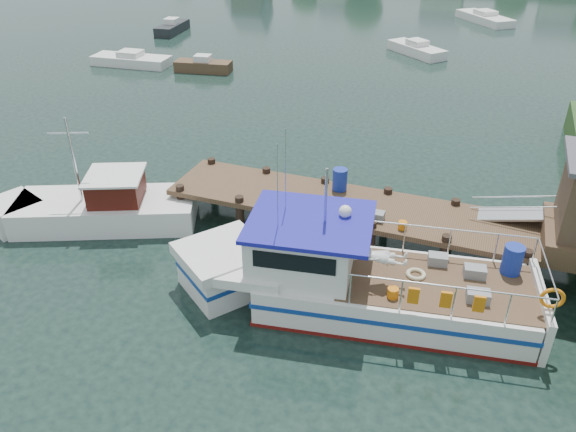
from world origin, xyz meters
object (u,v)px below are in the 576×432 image
(moored_a, at_px, (131,60))
(moored_d, at_px, (485,18))
(lobster_boat, at_px, (348,278))
(work_boat, at_px, (96,207))
(moored_b, at_px, (417,49))
(dock, at_px, (517,211))
(moored_rowboat, at_px, (203,65))
(moored_e, at_px, (172,27))

(moored_a, height_order, moored_d, moored_d)
(lobster_boat, height_order, moored_a, lobster_boat)
(work_boat, relative_size, moored_a, 1.37)
(lobster_boat, relative_size, moored_b, 2.30)
(lobster_boat, relative_size, moored_d, 1.81)
(work_boat, relative_size, moored_d, 1.25)
(dock, bearing_deg, lobster_boat, -139.48)
(lobster_boat, bearing_deg, moored_rowboat, 118.70)
(moored_b, height_order, moored_e, moored_e)
(moored_b, bearing_deg, moored_e, -175.09)
(moored_a, xyz_separation_m, moored_d, (23.25, 24.86, 0.02))
(lobster_boat, xyz_separation_m, moored_d, (1.02, 45.76, -0.60))
(work_boat, relative_size, moored_b, 1.59)
(moored_rowboat, bearing_deg, work_boat, -53.05)
(dock, height_order, moored_rowboat, dock)
(lobster_boat, height_order, moored_d, lobster_boat)
(moored_rowboat, bearing_deg, moored_e, 150.71)
(work_boat, relative_size, moored_e, 1.71)
(moored_b, height_order, moored_d, moored_b)
(lobster_boat, relative_size, moored_e, 2.48)
(dock, relative_size, lobster_boat, 1.42)
(dock, distance_m, moored_d, 42.01)
(dock, bearing_deg, moored_d, 94.90)
(moored_rowboat, bearing_deg, lobster_boat, -32.07)
(moored_e, bearing_deg, dock, -60.21)
(lobster_boat, xyz_separation_m, work_boat, (-10.49, 1.36, -0.32))
(work_boat, bearing_deg, moored_d, 51.89)
(work_boat, bearing_deg, lobster_boat, -30.95)
(work_boat, distance_m, moored_rowboat, 20.86)
(dock, relative_size, moored_d, 2.57)
(work_boat, relative_size, moored_rowboat, 1.94)
(moored_rowboat, height_order, moored_e, moored_e)
(dock, xyz_separation_m, lobster_boat, (-4.61, -3.94, -1.23))
(work_boat, height_order, moored_d, work_boat)
(moored_a, bearing_deg, moored_e, 119.00)
(moored_rowboat, xyz_separation_m, moored_a, (-5.72, -0.44, -0.04))
(moored_a, relative_size, moored_d, 0.91)
(moored_a, height_order, moored_e, moored_e)
(moored_b, xyz_separation_m, moored_d, (4.13, 14.39, -0.01))
(dock, height_order, moored_b, dock)
(work_boat, height_order, moored_e, work_boat)
(dock, distance_m, moored_b, 28.55)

